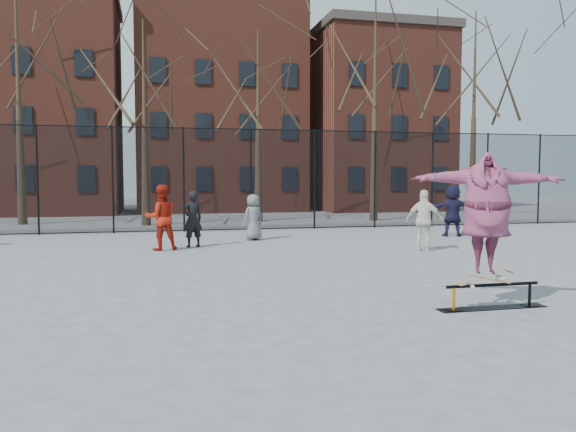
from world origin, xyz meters
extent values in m
plane|color=slate|center=(0.00, 0.00, 0.00)|extent=(100.00, 100.00, 0.00)
cube|color=black|center=(2.79, -0.92, 0.01)|extent=(1.84, 0.28, 0.01)
cylinder|color=orange|center=(2.11, -0.92, 0.19)|extent=(0.05, 0.05, 0.38)
cylinder|color=black|center=(3.47, -0.92, 0.19)|extent=(0.05, 0.05, 0.38)
cylinder|color=black|center=(2.79, -0.92, 0.38)|extent=(1.62, 0.05, 0.05)
imported|color=#69398F|center=(2.65, -0.92, 1.47)|extent=(2.44, 1.47, 1.92)
imported|color=black|center=(-1.38, 8.12, 0.84)|extent=(0.72, 0.59, 1.69)
imported|color=#A21C0E|center=(-2.31, 7.62, 0.94)|extent=(1.03, 0.87, 1.88)
imported|color=white|center=(4.97, 5.75, 0.87)|extent=(1.09, 0.89, 1.74)
imported|color=#1A1A34|center=(7.78, 9.15, 0.92)|extent=(1.78, 1.21, 1.84)
imported|color=slate|center=(0.70, 9.52, 0.77)|extent=(0.89, 0.77, 1.53)
cylinder|color=black|center=(-6.60, 13.00, 2.00)|extent=(0.07, 0.07, 4.00)
cylinder|color=black|center=(-4.00, 13.00, 2.00)|extent=(0.07, 0.07, 4.00)
cylinder|color=black|center=(-1.40, 13.00, 2.00)|extent=(0.07, 0.07, 4.00)
cylinder|color=black|center=(1.20, 13.00, 2.00)|extent=(0.07, 0.07, 4.00)
cylinder|color=black|center=(3.80, 13.00, 2.00)|extent=(0.07, 0.07, 4.00)
cylinder|color=black|center=(6.40, 13.00, 2.00)|extent=(0.07, 0.07, 4.00)
cylinder|color=black|center=(9.00, 13.00, 2.00)|extent=(0.07, 0.07, 4.00)
cylinder|color=black|center=(11.60, 13.00, 2.00)|extent=(0.07, 0.07, 4.00)
cylinder|color=black|center=(14.20, 13.00, 2.00)|extent=(0.07, 0.07, 4.00)
cube|color=black|center=(0.00, 13.00, 2.00)|extent=(34.00, 0.01, 4.00)
cylinder|color=black|center=(0.00, 13.00, 3.96)|extent=(34.00, 0.04, 0.04)
cone|color=black|center=(-8.50, 17.80, 2.31)|extent=(0.40, 0.40, 4.62)
cone|color=black|center=(-3.00, 16.50, 2.31)|extent=(0.40, 0.40, 4.62)
cone|color=black|center=(2.50, 17.80, 2.31)|extent=(0.40, 0.40, 4.62)
cone|color=black|center=(8.00, 16.50, 2.31)|extent=(0.40, 0.40, 4.62)
cone|color=black|center=(13.50, 17.80, 2.31)|extent=(0.40, 0.40, 4.62)
cube|color=brown|center=(-9.00, 26.00, 6.00)|extent=(9.00, 7.00, 12.00)
cube|color=brown|center=(1.50, 26.00, 6.50)|extent=(10.00, 7.00, 13.00)
cube|color=brown|center=(11.50, 26.00, 5.50)|extent=(8.00, 7.00, 11.00)
camera|label=1|loc=(-2.43, -8.81, 2.11)|focal=35.00mm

